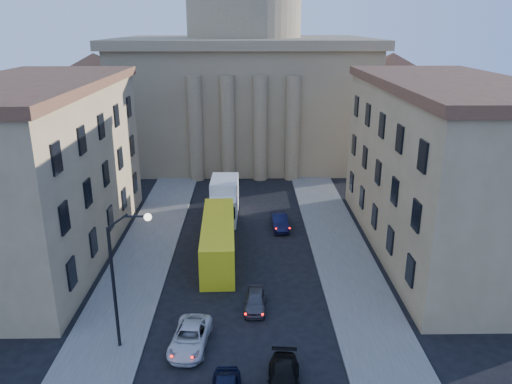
# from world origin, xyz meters

# --- Properties ---
(sidewalk_left) EXTENTS (5.00, 60.00, 0.15)m
(sidewalk_left) POSITION_xyz_m (-8.50, 18.00, 0.07)
(sidewalk_left) COLOR #605C57
(sidewalk_left) RESTS_ON ground
(sidewalk_right) EXTENTS (5.00, 60.00, 0.15)m
(sidewalk_right) POSITION_xyz_m (8.50, 18.00, 0.07)
(sidewalk_right) COLOR #605C57
(sidewalk_right) RESTS_ON ground
(church) EXTENTS (68.02, 28.76, 36.60)m
(church) POSITION_xyz_m (0.00, 55.47, 11.88)
(church) COLOR #897154
(church) RESTS_ON ground
(building_left) EXTENTS (11.60, 26.60, 14.70)m
(building_left) POSITION_xyz_m (-17.00, 22.00, 7.42)
(building_left) COLOR tan
(building_left) RESTS_ON ground
(building_right) EXTENTS (11.60, 26.60, 14.70)m
(building_right) POSITION_xyz_m (17.00, 22.00, 7.42)
(building_right) COLOR tan
(building_right) RESTS_ON ground
(street_lamp) EXTENTS (2.62, 0.44, 8.83)m
(street_lamp) POSITION_xyz_m (-6.97, 8.00, 5.29)
(street_lamp) COLOR black
(street_lamp) RESTS_ON ground
(car_left_mid) EXTENTS (2.60, 4.85, 1.30)m
(car_left_mid) POSITION_xyz_m (-3.17, 8.03, 0.65)
(car_left_mid) COLOR silver
(car_left_mid) RESTS_ON ground
(car_right_mid) EXTENTS (2.12, 4.42, 1.24)m
(car_right_mid) POSITION_xyz_m (2.30, 4.11, 0.62)
(car_right_mid) COLOR black
(car_right_mid) RESTS_ON ground
(car_right_far) EXTENTS (1.66, 3.67, 1.22)m
(car_right_far) POSITION_xyz_m (0.92, 12.31, 0.61)
(car_right_far) COLOR #454449
(car_right_far) RESTS_ON ground
(car_right_distant) EXTENTS (1.70, 4.27, 1.38)m
(car_right_distant) POSITION_xyz_m (3.50, 26.66, 0.69)
(car_right_distant) COLOR black
(car_right_distant) RESTS_ON ground
(city_bus) EXTENTS (3.08, 11.70, 3.27)m
(city_bus) POSITION_xyz_m (-2.08, 20.39, 1.76)
(city_bus) COLOR yellow
(city_bus) RESTS_ON ground
(box_truck) EXTENTS (2.81, 6.90, 3.77)m
(box_truck) POSITION_xyz_m (-1.99, 29.83, 1.78)
(box_truck) COLOR white
(box_truck) RESTS_ON ground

